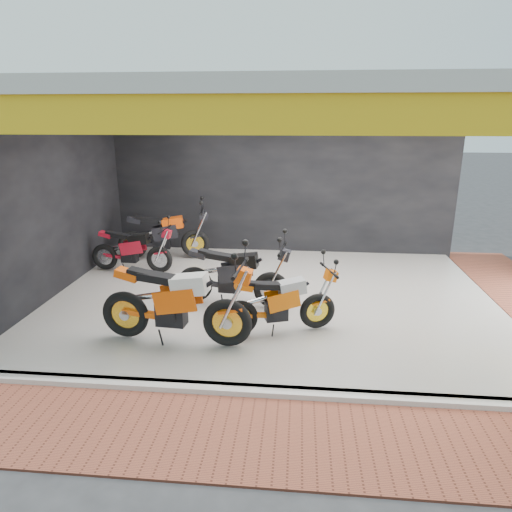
{
  "coord_description": "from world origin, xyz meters",
  "views": [
    {
      "loc": [
        0.46,
        -5.86,
        3.28
      ],
      "look_at": [
        -0.28,
        1.87,
        0.9
      ],
      "focal_mm": 32.0,
      "sensor_mm": 36.0,
      "label": 1
    }
  ],
  "objects": [
    {
      "name": "header_beam_front",
      "position": [
        0.0,
        -1.0,
        3.3
      ],
      "size": [
        8.4,
        0.3,
        0.4
      ],
      "primitive_type": "cube",
      "color": "yellow",
      "rests_on": "corner_column"
    },
    {
      "name": "showroom_ceiling",
      "position": [
        0.0,
        2.0,
        3.6
      ],
      "size": [
        8.4,
        6.4,
        0.2
      ],
      "primitive_type": "cube",
      "color": "beige",
      "rests_on": "corner_column"
    },
    {
      "name": "moto_hero",
      "position": [
        -0.51,
        -0.03,
        0.83
      ],
      "size": [
        2.46,
        1.1,
        1.46
      ],
      "primitive_type": null,
      "rotation": [
        0.0,
        0.0,
        -0.09
      ],
      "color": "#EE530A",
      "rests_on": "showroom_floor"
    },
    {
      "name": "ground",
      "position": [
        0.0,
        0.0,
        0.0
      ],
      "size": [
        80.0,
        80.0,
        0.0
      ],
      "primitive_type": "plane",
      "color": "#2D2D30",
      "rests_on": "ground"
    },
    {
      "name": "moto_row_c",
      "position": [
        -1.92,
        4.16,
        0.77
      ],
      "size": [
        2.31,
        1.19,
        1.35
      ],
      "primitive_type": null,
      "rotation": [
        0.0,
        0.0,
        0.18
      ],
      "color": "black",
      "rests_on": "showroom_floor"
    },
    {
      "name": "paver_front",
      "position": [
        0.0,
        -1.8,
        0.01
      ],
      "size": [
        9.0,
        1.4,
        0.03
      ],
      "primitive_type": "cube",
      "color": "brown",
      "rests_on": "ground"
    },
    {
      "name": "moto_row_b",
      "position": [
        0.03,
        1.43,
        0.75
      ],
      "size": [
        2.19,
        1.01,
        1.29
      ],
      "primitive_type": null,
      "rotation": [
        0.0,
        0.0,
        -0.11
      ],
      "color": "black",
      "rests_on": "showroom_floor"
    },
    {
      "name": "moto_row_d",
      "position": [
        -2.43,
        3.04,
        0.68
      ],
      "size": [
        1.92,
        0.81,
        1.15
      ],
      "primitive_type": null,
      "rotation": [
        0.0,
        0.0,
        -0.06
      ],
      "color": "#B41325",
      "rests_on": "showroom_floor"
    },
    {
      "name": "showroom_floor",
      "position": [
        0.0,
        2.0,
        0.05
      ],
      "size": [
        8.0,
        6.0,
        0.1
      ],
      "primitive_type": "cube",
      "color": "white",
      "rests_on": "ground"
    },
    {
      "name": "moto_row_a",
      "position": [
        0.79,
        0.69,
        0.68
      ],
      "size": [
        2.02,
        1.25,
        1.16
      ],
      "primitive_type": null,
      "rotation": [
        0.0,
        0.0,
        0.31
      ],
      "color": "orange",
      "rests_on": "showroom_floor"
    },
    {
      "name": "left_wall",
      "position": [
        -4.1,
        2.0,
        1.75
      ],
      "size": [
        0.2,
        6.2,
        3.5
      ],
      "primitive_type": "cube",
      "color": "black",
      "rests_on": "ground"
    },
    {
      "name": "floor_kerb",
      "position": [
        0.0,
        -1.02,
        0.05
      ],
      "size": [
        8.0,
        0.2,
        0.1
      ],
      "primitive_type": "cube",
      "color": "white",
      "rests_on": "ground"
    },
    {
      "name": "back_wall",
      "position": [
        0.0,
        5.1,
        1.75
      ],
      "size": [
        8.2,
        0.2,
        3.5
      ],
      "primitive_type": "cube",
      "color": "black",
      "rests_on": "ground"
    }
  ]
}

